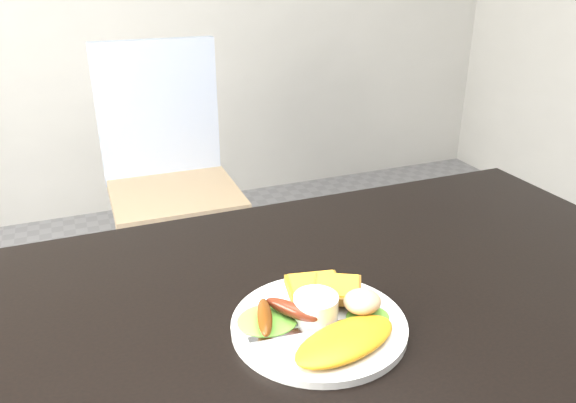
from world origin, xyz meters
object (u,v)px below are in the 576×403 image
object	(u,v)px
dining_table	(366,309)
plate	(319,325)
dining_chair	(175,196)
person	(249,153)

from	to	relation	value
dining_table	plate	world-z (taller)	plate
dining_table	dining_chair	bearing A→B (deg)	93.73
dining_chair	plate	xyz separation A→B (m)	(-0.02, -1.27, 0.31)
dining_chair	plate	world-z (taller)	plate
plate	dining_chair	bearing A→B (deg)	88.98
person	plate	world-z (taller)	person
dining_chair	plate	distance (m)	1.31
person	dining_chair	bearing A→B (deg)	-108.36
dining_table	dining_chair	xyz separation A→B (m)	(-0.08, 1.23, -0.28)
plate	dining_table	bearing A→B (deg)	21.57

